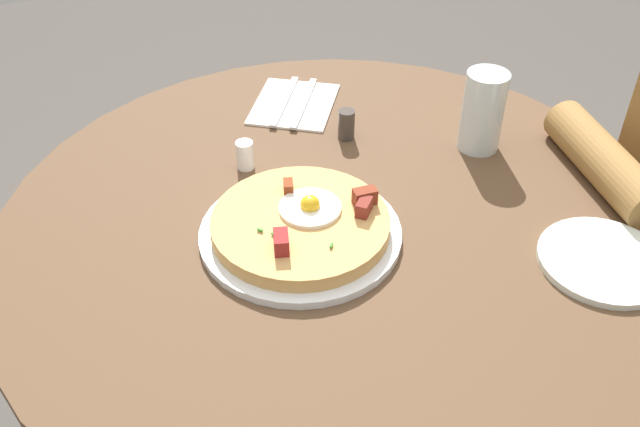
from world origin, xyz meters
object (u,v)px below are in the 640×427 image
at_px(dining_table, 337,294).
at_px(fork, 304,103).
at_px(breakfast_pizza, 302,223).
at_px(bread_plate, 604,261).
at_px(salt_shaker, 245,155).
at_px(pizza_plate, 301,233).
at_px(pepper_shaker, 346,124).
at_px(knife, 284,101).
at_px(water_glass, 483,111).

height_order(dining_table, fork, fork).
distance_m(breakfast_pizza, fork, 0.37).
xyz_separation_m(bread_plate, salt_shaker, (-0.37, 0.41, 0.02)).
height_order(pizza_plate, pepper_shaker, pepper_shaker).
xyz_separation_m(breakfast_pizza, bread_plate, (0.35, -0.21, -0.02)).
bearing_deg(bread_plate, pizza_plate, 148.88).
relative_size(knife, water_glass, 1.34).
xyz_separation_m(bread_plate, water_glass, (0.00, 0.31, 0.06)).
xyz_separation_m(breakfast_pizza, water_glass, (0.36, 0.10, 0.04)).
xyz_separation_m(knife, pepper_shaker, (0.06, -0.15, 0.02)).
distance_m(breakfast_pizza, knife, 0.37).
xyz_separation_m(bread_plate, pepper_shaker, (-0.19, 0.42, 0.02)).
height_order(breakfast_pizza, water_glass, water_glass).
bearing_deg(fork, bread_plate, -124.46).
xyz_separation_m(dining_table, pizza_plate, (-0.07, -0.03, 0.18)).
height_order(pizza_plate, knife, pizza_plate).
distance_m(water_glass, salt_shaker, 0.39).
bearing_deg(breakfast_pizza, pizza_plate, 179.75).
bearing_deg(water_glass, knife, 133.33).
height_order(bread_plate, fork, bread_plate).
relative_size(breakfast_pizza, bread_plate, 1.42).
height_order(knife, pepper_shaker, pepper_shaker).
bearing_deg(salt_shaker, bread_plate, -47.71).
relative_size(breakfast_pizza, knife, 1.39).
bearing_deg(water_glass, dining_table, -166.31).
bearing_deg(dining_table, knife, 82.81).
distance_m(dining_table, pepper_shaker, 0.28).
distance_m(dining_table, pizza_plate, 0.19).
distance_m(bread_plate, pepper_shaker, 0.46).
bearing_deg(fork, knife, 90.00).
xyz_separation_m(breakfast_pizza, knife, (0.11, 0.36, -0.02)).
xyz_separation_m(dining_table, water_glass, (0.29, 0.07, 0.24)).
distance_m(salt_shaker, pepper_shaker, 0.19).
bearing_deg(pepper_shaker, fork, 101.36).
xyz_separation_m(dining_table, breakfast_pizza, (-0.07, -0.03, 0.19)).
bearing_deg(bread_plate, dining_table, 139.42).
height_order(breakfast_pizza, knife, breakfast_pizza).
distance_m(pizza_plate, water_glass, 0.38).
xyz_separation_m(breakfast_pizza, pepper_shaker, (0.17, 0.21, 0.00)).
xyz_separation_m(water_glass, salt_shaker, (-0.37, 0.10, -0.04)).
bearing_deg(breakfast_pizza, fork, 67.30).
distance_m(breakfast_pizza, bread_plate, 0.41).
bearing_deg(bread_plate, salt_shaker, 132.29).
relative_size(bread_plate, pepper_shaker, 3.39).
distance_m(pizza_plate, salt_shaker, 0.19).
distance_m(bread_plate, knife, 0.62).
bearing_deg(dining_table, water_glass, 13.69).
bearing_deg(knife, breakfast_pizza, -162.73).
distance_m(dining_table, water_glass, 0.38).
bearing_deg(fork, pepper_shaker, -134.07).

